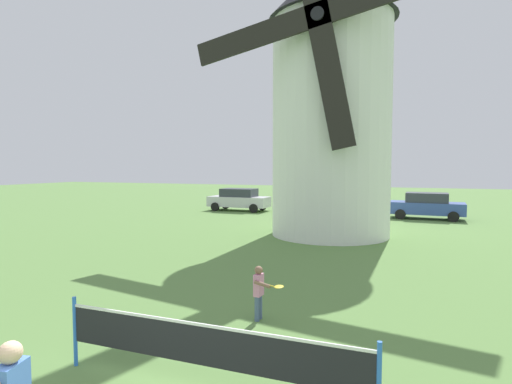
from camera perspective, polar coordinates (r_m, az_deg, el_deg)
The scene contains 6 objects.
windmill at distance 18.80m, azimuth 10.60°, elevation 13.64°, with size 10.14×5.99×13.86m.
tennis_net at distance 5.93m, azimuth -7.24°, elevation -20.81°, with size 4.63×0.06×1.10m.
player_far at distance 8.41m, azimuth 0.52°, elevation -13.65°, with size 0.68×0.51×1.12m.
parked_car_silver at distance 28.38m, azimuth -2.43°, elevation -1.03°, with size 4.28×1.93×1.56m.
parked_car_cream at distance 27.28m, azimuth 9.66°, elevation -1.27°, with size 4.37×2.19×1.56m.
parked_car_blue at distance 25.99m, azimuth 23.01°, elevation -1.76°, with size 4.24×2.08×1.56m.
Camera 1 is at (2.76, -2.84, 3.14)m, focal length 28.25 mm.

